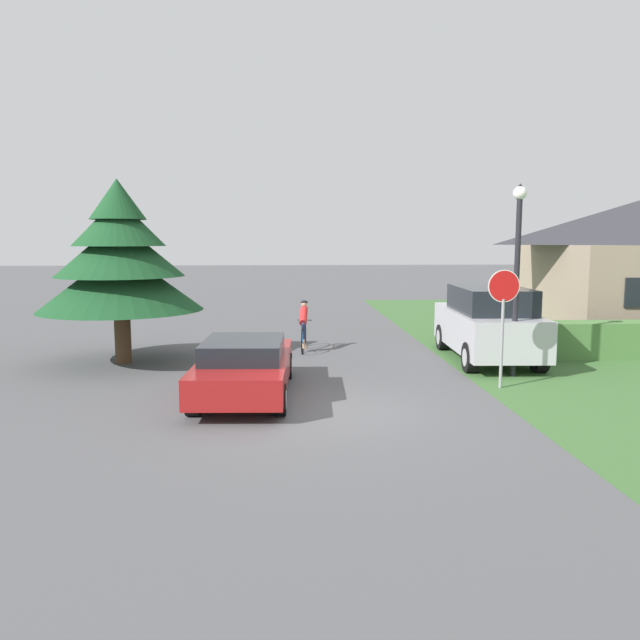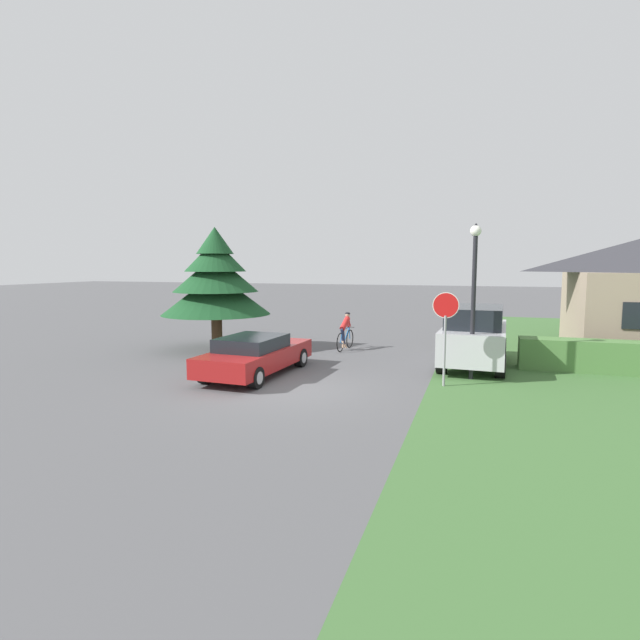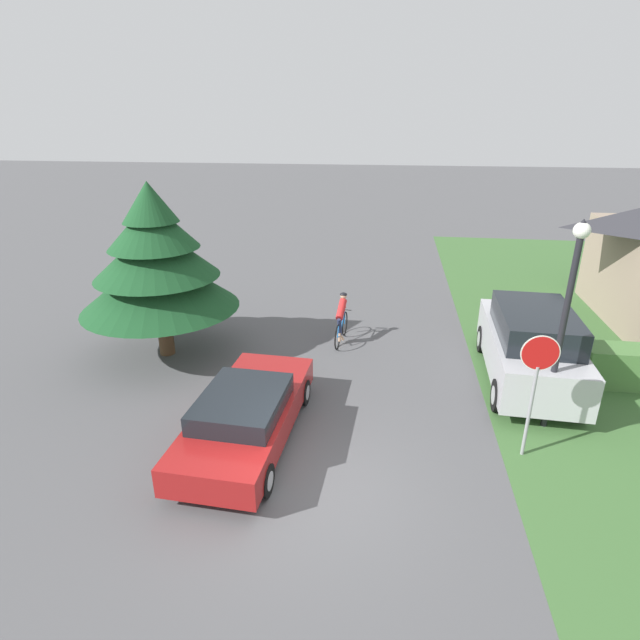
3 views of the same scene
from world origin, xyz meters
The scene contains 7 objects.
ground_plane centered at (0.00, 0.00, 0.00)m, with size 140.00×140.00×0.00m, color #515154.
sedan_left_lane centered at (-1.64, 1.31, 0.63)m, with size 2.07×4.76×1.24m.
cyclist centered at (-0.20, 6.64, 0.72)m, with size 0.44×1.84×1.51m.
parked_suv_right centered at (4.79, 4.80, 1.02)m, with size 2.21×4.88×2.04m.
stop_sign centered at (4.03, 1.60, 1.88)m, with size 0.72×0.07×2.65m.
street_lamp centered at (4.75, 2.74, 2.91)m, with size 0.32×0.32×4.61m.
conifer_tall_near centered at (-5.12, 5.08, 2.76)m, with size 4.32×4.32×4.89m.
Camera 3 is at (1.13, -7.30, 6.37)m, focal length 28.00 mm.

